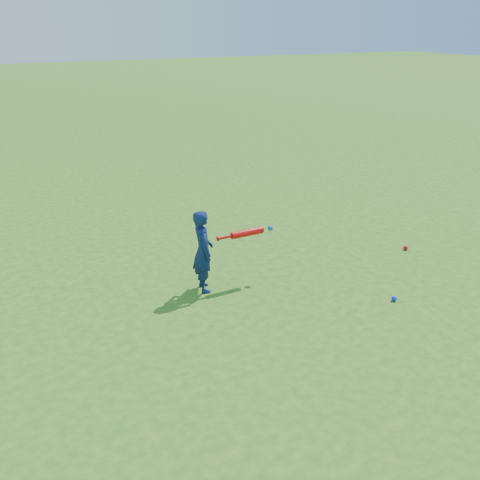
{
  "coord_description": "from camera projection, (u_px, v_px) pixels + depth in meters",
  "views": [
    {
      "loc": [
        -2.22,
        -5.22,
        3.05
      ],
      "look_at": [
        0.46,
        0.19,
        0.55
      ],
      "focal_mm": 40.0,
      "sensor_mm": 36.0,
      "label": 1
    }
  ],
  "objects": [
    {
      "name": "ground",
      "position": [
        213.0,
        294.0,
        6.4
      ],
      "size": [
        80.0,
        80.0,
        0.0
      ],
      "primitive_type": "plane",
      "color": "#336818",
      "rests_on": "ground"
    },
    {
      "name": "ground_ball_red",
      "position": [
        406.0,
        248.0,
        7.62
      ],
      "size": [
        0.07,
        0.07,
        0.07
      ],
      "primitive_type": "sphere",
      "color": "red",
      "rests_on": "ground"
    },
    {
      "name": "bat_swing",
      "position": [
        249.0,
        233.0,
        6.5
      ],
      "size": [
        0.77,
        0.1,
        0.09
      ],
      "rotation": [
        0.0,
        0.0,
        0.04
      ],
      "color": "red",
      "rests_on": "ground"
    },
    {
      "name": "child",
      "position": [
        203.0,
        251.0,
        6.33
      ],
      "size": [
        0.3,
        0.4,
        1.01
      ],
      "primitive_type": "imported",
      "rotation": [
        0.0,
        0.0,
        1.42
      ],
      "color": "#0F1E49",
      "rests_on": "ground"
    },
    {
      "name": "ground_ball_blue",
      "position": [
        394.0,
        299.0,
        6.24
      ],
      "size": [
        0.06,
        0.06,
        0.06
      ],
      "primitive_type": "sphere",
      "color": "#0D2FE2",
      "rests_on": "ground"
    }
  ]
}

